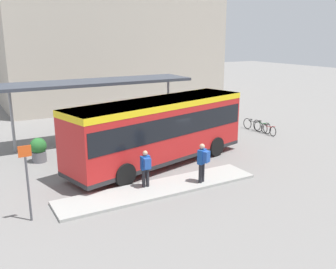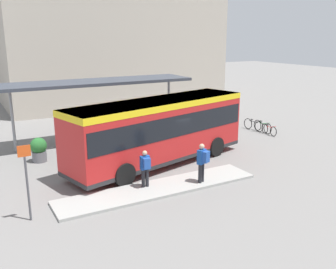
% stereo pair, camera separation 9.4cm
% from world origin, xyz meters
% --- Properties ---
extents(ground_plane, '(120.00, 120.00, 0.00)m').
position_xyz_m(ground_plane, '(0.00, 0.00, 0.00)').
color(ground_plane, slate).
extents(curb_island, '(9.00, 1.80, 0.12)m').
position_xyz_m(curb_island, '(-1.59, -3.00, 0.06)').
color(curb_island, '#9E9E99').
rests_on(curb_island, ground_plane).
extents(city_bus, '(10.40, 4.86, 3.33)m').
position_xyz_m(city_bus, '(0.01, 0.00, 1.93)').
color(city_bus, red).
rests_on(city_bus, ground_plane).
extents(pedestrian_waiting, '(0.41, 0.43, 1.63)m').
position_xyz_m(pedestrian_waiting, '(-2.10, -2.70, 1.05)').
color(pedestrian_waiting, '#232328').
rests_on(pedestrian_waiting, curb_island).
extents(pedestrian_companion, '(0.53, 0.56, 1.77)m').
position_xyz_m(pedestrian_companion, '(0.31, -3.44, 1.14)').
color(pedestrian_companion, '#232328').
rests_on(pedestrian_companion, curb_island).
extents(bicycle_red, '(0.48, 1.55, 0.67)m').
position_xyz_m(bicycle_red, '(9.15, 1.62, 0.34)').
color(bicycle_red, black).
rests_on(bicycle_red, ground_plane).
extents(bicycle_green, '(0.48, 1.81, 0.78)m').
position_xyz_m(bicycle_green, '(9.22, 2.33, 0.39)').
color(bicycle_green, black).
rests_on(bicycle_green, ground_plane).
extents(bicycle_black, '(0.48, 1.80, 0.78)m').
position_xyz_m(bicycle_black, '(9.04, 3.04, 0.39)').
color(bicycle_black, black).
rests_on(bicycle_black, ground_plane).
extents(station_shelter, '(11.82, 3.00, 3.77)m').
position_xyz_m(station_shelter, '(-1.18, 5.89, 3.63)').
color(station_shelter, '#383D47').
rests_on(station_shelter, ground_plane).
extents(potted_planter_near_shelter, '(0.78, 0.78, 1.18)m').
position_xyz_m(potted_planter_near_shelter, '(-0.41, 3.37, 0.62)').
color(potted_planter_near_shelter, slate).
rests_on(potted_planter_near_shelter, ground_plane).
extents(potted_planter_far_side, '(0.85, 0.85, 1.30)m').
position_xyz_m(potted_planter_far_side, '(-5.36, 3.38, 0.68)').
color(potted_planter_far_side, slate).
rests_on(potted_planter_far_side, ground_plane).
extents(platform_sign, '(0.44, 0.08, 2.80)m').
position_xyz_m(platform_sign, '(-6.92, -3.17, 1.56)').
color(platform_sign, '#4C4C51').
rests_on(platform_sign, ground_plane).
extents(station_building, '(20.29, 11.88, 19.58)m').
position_xyz_m(station_building, '(4.91, 20.15, 9.79)').
color(station_building, '#B2A899').
rests_on(station_building, ground_plane).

